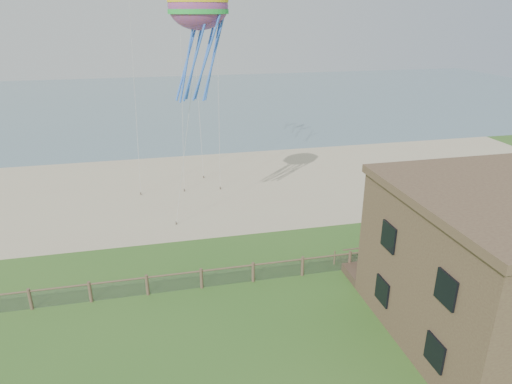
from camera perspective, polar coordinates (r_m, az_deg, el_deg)
ground at (r=22.47m, az=3.15°, el=-19.17°), size 160.00×160.00×0.00m
sand_beach at (r=41.31m, az=-5.17°, el=0.70°), size 72.00×20.00×0.02m
ocean at (r=83.75m, az=-9.45°, el=11.19°), size 160.00×68.00×0.02m
chainlink_fence at (r=26.85m, az=-0.36°, el=-10.12°), size 36.20×0.20×1.25m
motel_deck at (r=31.34m, az=24.21°, el=-7.88°), size 15.00×2.00×0.50m
picnic_table at (r=28.70m, az=16.02°, el=-9.22°), size 1.92×1.56×0.73m
octopus_kite at (r=28.25m, az=-7.05°, el=18.33°), size 4.12×3.47×7.22m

